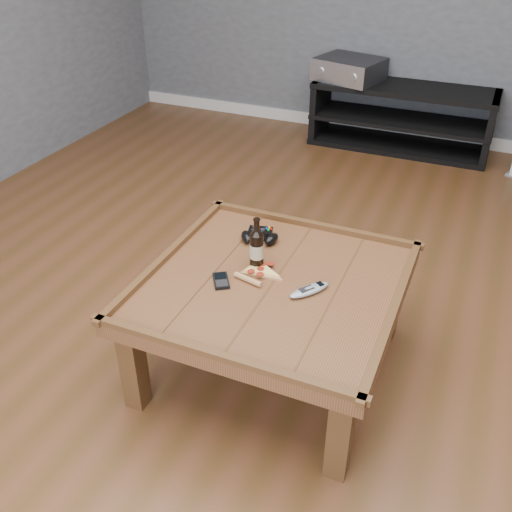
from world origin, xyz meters
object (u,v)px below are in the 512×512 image
at_px(media_console, 401,118).
at_px(beer_bottle, 257,248).
at_px(pizza_slice, 259,272).
at_px(av_receiver, 349,69).
at_px(remote_control, 310,290).
at_px(coffee_table, 273,294).
at_px(smartphone, 221,281).
at_px(game_controller, 260,236).

height_order(media_console, beer_bottle, beer_bottle).
xyz_separation_m(media_console, pizza_slice, (-0.08, -2.72, 0.21)).
bearing_deg(av_receiver, remote_control, -62.20).
distance_m(media_console, remote_control, 2.77).
relative_size(media_console, beer_bottle, 6.20).
xyz_separation_m(media_console, remote_control, (0.16, -2.76, 0.22)).
distance_m(coffee_table, smartphone, 0.22).
bearing_deg(coffee_table, beer_bottle, 143.62).
bearing_deg(smartphone, game_controller, 54.30).
distance_m(game_controller, smartphone, 0.36).
xyz_separation_m(pizza_slice, remote_control, (0.23, -0.04, 0.01)).
xyz_separation_m(beer_bottle, av_receiver, (-0.35, 2.67, 0.04)).
relative_size(media_console, av_receiver, 2.47).
distance_m(game_controller, remote_control, 0.44).
relative_size(beer_bottle, game_controller, 1.22).
bearing_deg(beer_bottle, remote_control, -18.96).
bearing_deg(coffee_table, smartphone, -156.42).
relative_size(media_console, remote_control, 7.82).
distance_m(beer_bottle, remote_control, 0.29).
relative_size(pizza_slice, smartphone, 2.08).
relative_size(coffee_table, game_controller, 5.56).
bearing_deg(game_controller, av_receiver, 83.15).
height_order(pizza_slice, remote_control, remote_control).
xyz_separation_m(pizza_slice, smartphone, (-0.12, -0.12, -0.00)).
height_order(coffee_table, media_console, media_console).
xyz_separation_m(remote_control, av_receiver, (-0.61, 2.76, 0.12)).
xyz_separation_m(pizza_slice, av_receiver, (-0.37, 2.71, 0.13)).
relative_size(game_controller, av_receiver, 0.33).
distance_m(coffee_table, game_controller, 0.34).
bearing_deg(beer_bottle, game_controller, 109.45).
bearing_deg(remote_control, smartphone, -132.45).
relative_size(beer_bottle, pizza_slice, 0.89).
height_order(coffee_table, remote_control, remote_control).
bearing_deg(pizza_slice, beer_bottle, 135.23).
bearing_deg(av_receiver, media_console, 16.12).
bearing_deg(game_controller, remote_control, -54.00).
xyz_separation_m(coffee_table, beer_bottle, (-0.11, 0.08, 0.15)).
bearing_deg(pizza_slice, smartphone, -122.22).
xyz_separation_m(coffee_table, game_controller, (-0.18, 0.27, 0.08)).
distance_m(media_console, beer_bottle, 2.69).
distance_m(media_console, game_controller, 2.49).
height_order(media_console, av_receiver, av_receiver).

